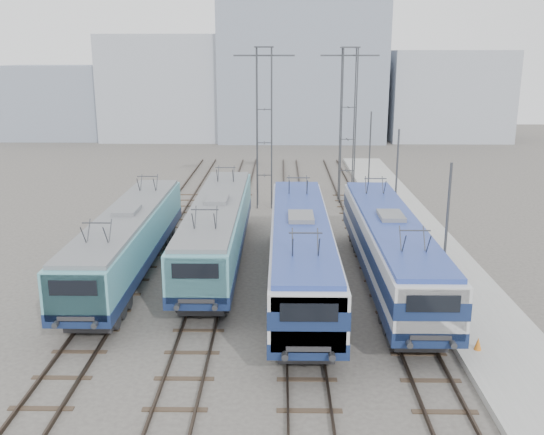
{
  "coord_description": "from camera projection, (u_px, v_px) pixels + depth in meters",
  "views": [
    {
      "loc": [
        1.27,
        -23.79,
        11.49
      ],
      "look_at": [
        0.81,
        7.0,
        3.17
      ],
      "focal_mm": 40.0,
      "sensor_mm": 36.0,
      "label": 1
    }
  ],
  "objects": [
    {
      "name": "mast_front",
      "position": [
        446.0,
        240.0,
        26.87
      ],
      "size": [
        0.12,
        0.12,
        7.0
      ],
      "primitive_type": "cylinder",
      "color": "#3F4247",
      "rests_on": "ground"
    },
    {
      "name": "ground",
      "position": [
        251.0,
        331.0,
        25.98
      ],
      "size": [
        160.0,
        160.0,
        0.0
      ],
      "primitive_type": "plane",
      "color": "#514C47"
    },
    {
      "name": "mast_mid",
      "position": [
        396.0,
        184.0,
        38.45
      ],
      "size": [
        0.12,
        0.12,
        7.0
      ],
      "primitive_type": "cylinder",
      "color": "#3F4247",
      "rests_on": "ground"
    },
    {
      "name": "building_far_west",
      "position": [
        59.0,
        102.0,
        84.95
      ],
      "size": [
        14.0,
        10.0,
        10.0
      ],
      "primitive_type": "cube",
      "color": "#828DA0",
      "rests_on": "ground"
    },
    {
      "name": "locomotive_center_right",
      "position": [
        301.0,
        248.0,
        29.61
      ],
      "size": [
        2.91,
        18.43,
        3.47
      ],
      "color": "#14224A",
      "rests_on": "ground"
    },
    {
      "name": "catenary_tower_east",
      "position": [
        348.0,
        118.0,
        47.32
      ],
      "size": [
        4.5,
        1.2,
        12.0
      ],
      "color": "#3F4247",
      "rests_on": "ground"
    },
    {
      "name": "locomotive_far_left",
      "position": [
        128.0,
        239.0,
        31.67
      ],
      "size": [
        2.74,
        17.31,
        3.26
      ],
      "color": "#14224A",
      "rests_on": "ground"
    },
    {
      "name": "mast_rear",
      "position": [
        370.0,
        154.0,
        50.04
      ],
      "size": [
        0.12,
        0.12,
        7.0
      ],
      "primitive_type": "cylinder",
      "color": "#3F4247",
      "rests_on": "ground"
    },
    {
      "name": "catenary_tower_west",
      "position": [
        264.0,
        121.0,
        45.48
      ],
      "size": [
        4.5,
        1.2,
        12.0
      ],
      "color": "#3F4247",
      "rests_on": "ground"
    },
    {
      "name": "locomotive_far_right",
      "position": [
        390.0,
        245.0,
        30.27
      ],
      "size": [
        2.82,
        17.84,
        3.35
      ],
      "color": "#14224A",
      "rests_on": "ground"
    },
    {
      "name": "platform",
      "position": [
        442.0,
        266.0,
        33.51
      ],
      "size": [
        4.0,
        70.0,
        0.3
      ],
      "primitive_type": "cube",
      "color": "#9E9E99",
      "rests_on": "ground"
    },
    {
      "name": "building_east",
      "position": [
        445.0,
        95.0,
        83.91
      ],
      "size": [
        16.0,
        12.0,
        12.0
      ],
      "primitive_type": "cube",
      "color": "#A3AAB6",
      "rests_on": "ground"
    },
    {
      "name": "locomotive_center_left",
      "position": [
        217.0,
        227.0,
        33.52
      ],
      "size": [
        2.83,
        17.9,
        3.37
      ],
      "color": "#14224A",
      "rests_on": "ground"
    },
    {
      "name": "building_west",
      "position": [
        172.0,
        88.0,
        84.2
      ],
      "size": [
        18.0,
        12.0,
        14.0
      ],
      "primitive_type": "cube",
      "color": "#A3AAB6",
      "rests_on": "ground"
    },
    {
      "name": "safety_cone",
      "position": [
        478.0,
        344.0,
        23.66
      ],
      "size": [
        0.29,
        0.29,
        0.51
      ],
      "primitive_type": "cone",
      "color": "orange",
      "rests_on": "platform"
    },
    {
      "name": "building_center",
      "position": [
        301.0,
        73.0,
        83.42
      ],
      "size": [
        22.0,
        14.0,
        18.0
      ],
      "primitive_type": "cube",
      "color": "#828DA0",
      "rests_on": "ground"
    }
  ]
}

